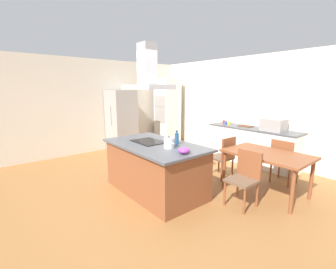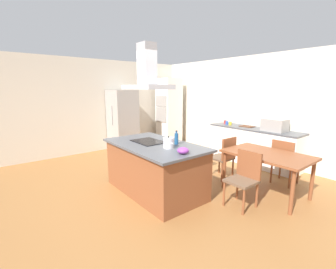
{
  "view_description": "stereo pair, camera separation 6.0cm",
  "coord_description": "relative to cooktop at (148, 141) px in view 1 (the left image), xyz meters",
  "views": [
    {
      "loc": [
        3.23,
        -2.34,
        1.87
      ],
      "look_at": [
        -0.12,
        0.4,
        1.0
      ],
      "focal_mm": 24.65,
      "sensor_mm": 36.0,
      "label": 1
    },
    {
      "loc": [
        3.26,
        -2.29,
        1.87
      ],
      "look_at": [
        -0.12,
        0.4,
        1.0
      ],
      "focal_mm": 24.65,
      "sensor_mm": 36.0,
      "label": 2
    }
  ],
  "objects": [
    {
      "name": "dining_table",
      "position": [
        1.51,
        1.49,
        -0.24
      ],
      "size": [
        1.4,
        0.9,
        0.75
      ],
      "color": "brown",
      "rests_on": "ground"
    },
    {
      "name": "wall_back",
      "position": [
        0.21,
        3.25,
        0.44
      ],
      "size": [
        7.2,
        0.1,
        2.7
      ],
      "primitive_type": "cube",
      "color": "beige",
      "rests_on": "ground"
    },
    {
      "name": "refrigerator",
      "position": [
        -2.77,
        0.93,
        0.0
      ],
      "size": [
        0.8,
        0.73,
        1.82
      ],
      "color": "#9E9993",
      "rests_on": "ground"
    },
    {
      "name": "countertop_microwave",
      "position": [
        0.91,
        2.88,
        0.13
      ],
      "size": [
        0.5,
        0.38,
        0.28
      ],
      "primitive_type": "cube",
      "color": "#9E9993",
      "rests_on": "back_counter"
    },
    {
      "name": "olive_oil_bottle",
      "position": [
        0.47,
        0.28,
        0.1
      ],
      "size": [
        0.07,
        0.07,
        0.25
      ],
      "color": "navy",
      "rests_on": "kitchen_island"
    },
    {
      "name": "tea_kettle",
      "position": [
        0.59,
        0.01,
        0.08
      ],
      "size": [
        0.22,
        0.17,
        0.2
      ],
      "color": "silver",
      "rests_on": "kitchen_island"
    },
    {
      "name": "cooktop",
      "position": [
        0.0,
        0.0,
        0.0
      ],
      "size": [
        0.6,
        0.44,
        0.01
      ],
      "primitive_type": "cube",
      "color": "black",
      "rests_on": "kitchen_island"
    },
    {
      "name": "wall_left",
      "position": [
        -3.24,
        1.0,
        0.44
      ],
      "size": [
        0.1,
        8.8,
        2.7
      ],
      "primitive_type": "cube",
      "color": "beige",
      "rests_on": "ground"
    },
    {
      "name": "coffee_mug_yellow",
      "position": [
        -0.27,
        2.82,
        0.04
      ],
      "size": [
        0.08,
        0.08,
        0.09
      ],
      "primitive_type": "cylinder",
      "color": "gold",
      "rests_on": "back_counter"
    },
    {
      "name": "range_hood",
      "position": [
        -0.0,
        0.0,
        1.2
      ],
      "size": [
        0.9,
        0.55,
        0.78
      ],
      "color": "#ADADB2"
    },
    {
      "name": "chair_at_left_end",
      "position": [
        0.6,
        1.49,
        -0.4
      ],
      "size": [
        0.42,
        0.42,
        0.89
      ],
      "color": "brown",
      "rests_on": "ground"
    },
    {
      "name": "cutting_board",
      "position": [
        0.16,
        2.93,
        0.0
      ],
      "size": [
        0.34,
        0.24,
        0.02
      ],
      "primitive_type": "cube",
      "color": "#59331E",
      "rests_on": "back_counter"
    },
    {
      "name": "chair_facing_back_wall",
      "position": [
        1.51,
        2.16,
        -0.4
      ],
      "size": [
        0.42,
        0.42,
        0.89
      ],
      "color": "brown",
      "rests_on": "ground"
    },
    {
      "name": "ground",
      "position": [
        0.21,
        1.5,
        -0.91
      ],
      "size": [
        16.0,
        16.0,
        0.0
      ],
      "primitive_type": "plane",
      "color": "#936033"
    },
    {
      "name": "wall_oven_stack",
      "position": [
        -2.69,
        2.65,
        0.2
      ],
      "size": [
        0.7,
        0.66,
        2.2
      ],
      "color": "white",
      "rests_on": "ground"
    },
    {
      "name": "mixing_bowl",
      "position": [
        0.99,
        -0.03,
        0.04
      ],
      "size": [
        0.18,
        0.18,
        0.1
      ],
      "primitive_type": "ellipsoid",
      "color": "purple",
      "rests_on": "kitchen_island"
    },
    {
      "name": "kitchen_island",
      "position": [
        0.21,
        0.0,
        -0.45
      ],
      "size": [
        1.93,
        1.11,
        0.9
      ],
      "color": "brown",
      "rests_on": "ground"
    },
    {
      "name": "coffee_mug_red",
      "position": [
        -0.53,
        2.93,
        0.04
      ],
      "size": [
        0.08,
        0.08,
        0.09
      ],
      "primitive_type": "cylinder",
      "color": "red",
      "rests_on": "back_counter"
    },
    {
      "name": "coffee_mug_blue",
      "position": [
        -0.39,
        2.83,
        0.04
      ],
      "size": [
        0.08,
        0.08,
        0.09
      ],
      "primitive_type": "cylinder",
      "color": "#2D56B2",
      "rests_on": "back_counter"
    },
    {
      "name": "back_counter",
      "position": [
        0.39,
        2.88,
        -0.46
      ],
      "size": [
        2.29,
        0.62,
        0.9
      ],
      "color": "white",
      "rests_on": "ground"
    },
    {
      "name": "chair_facing_island",
      "position": [
        1.51,
        0.83,
        -0.4
      ],
      "size": [
        0.42,
        0.42,
        0.89
      ],
      "color": "brown",
      "rests_on": "ground"
    }
  ]
}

